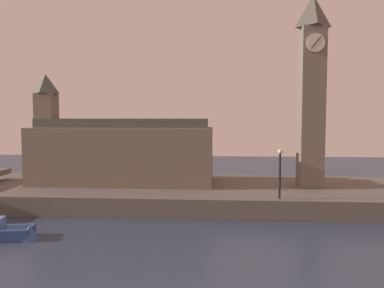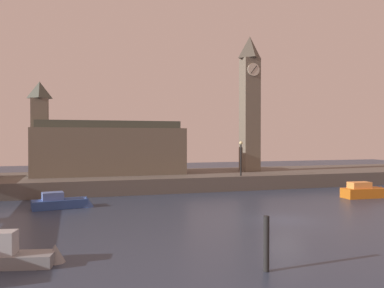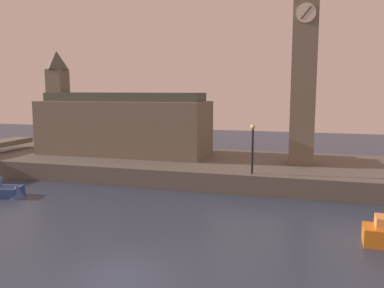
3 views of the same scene
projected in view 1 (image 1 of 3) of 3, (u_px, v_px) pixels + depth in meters
far_embankment at (230, 194)px, 32.57m from camera, size 70.00×12.00×1.50m
clock_tower at (312, 89)px, 31.38m from camera, size 2.15×2.20×16.11m
parliament_hall at (120, 151)px, 33.83m from camera, size 16.11×5.94×9.88m
streetlamp at (280, 168)px, 26.97m from camera, size 0.36×0.36×3.63m
boat_tour_blue at (5, 232)px, 22.66m from camera, size 4.96×2.20×1.40m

